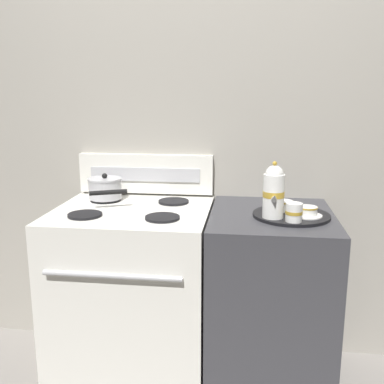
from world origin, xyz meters
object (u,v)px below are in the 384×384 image
teapot (274,191)px  teacup_right (308,211)px  saucepan (105,188)px  teacup_left (284,205)px  serving_tray (291,215)px  stove (134,294)px  creamer_jug (294,212)px

teapot → teacup_right: size_ratio=1.92×
saucepan → teacup_left: 0.91m
saucepan → serving_tray: (0.93, -0.19, -0.06)m
serving_tray → teacup_right: bearing=-25.8°
stove → teacup_left: (0.72, 0.02, 0.48)m
saucepan → stove: bearing=-39.5°
stove → saucepan: 0.56m
stove → teacup_right: size_ratio=6.95×
saucepan → teapot: bearing=-17.1°
teapot → serving_tray: bearing=40.0°
saucepan → creamer_jug: 0.98m
creamer_jug → teapot: bearing=149.3°
teacup_left → creamer_jug: (0.03, -0.19, 0.02)m
stove → serving_tray: bearing=-3.1°
saucepan → teapot: 0.88m
stove → teacup_left: teacup_left is taller
creamer_jug → saucepan: bearing=161.5°
serving_tray → teapot: teapot is taller
stove → serving_tray: (0.75, -0.04, 0.45)m
serving_tray → creamer_jug: (-0.00, -0.12, 0.05)m
teapot → teacup_left: teapot is taller
serving_tray → teacup_left: teacup_left is taller
stove → teapot: bearing=-9.7°
stove → creamer_jug: 0.91m
saucepan → creamer_jug: size_ratio=3.64×
teacup_left → creamer_jug: creamer_jug is taller
saucepan → serving_tray: bearing=-11.4°
teacup_left → creamer_jug: 0.19m
teapot → creamer_jug: size_ratio=3.11×
saucepan → teapot: teapot is taller
teacup_left → teacup_right: same height
stove → serving_tray: size_ratio=2.60×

